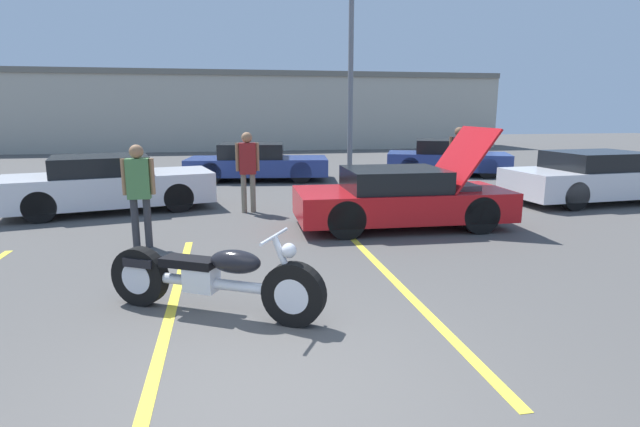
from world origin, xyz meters
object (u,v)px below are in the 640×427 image
Objects in this scene: parked_car_right_row at (599,178)px; spectator_near_motorcycle at (248,165)px; motorcycle at (213,279)px; parked_car_left_row at (109,185)px; parked_car_mid_left_row at (256,163)px; show_car_hood_open at (402,198)px; spectator_midground at (139,187)px; parked_car_mid_right_row at (446,158)px; light_pole at (353,58)px; spectator_by_show_car at (458,156)px.

spectator_near_motorcycle reaches higher than parked_car_right_row.
parked_car_left_row is at bearing 138.94° from motorcycle.
parked_car_left_row is 5.79m from parked_car_mid_left_row.
parked_car_left_row is at bearing 156.95° from show_car_hood_open.
spectator_midground is (-4.78, -0.64, 0.44)m from show_car_hood_open.
motorcycle is 11.04m from parked_car_mid_left_row.
parked_car_mid_right_row is (4.34, 7.45, 0.01)m from show_car_hood_open.
parked_car_right_row is 2.81× the size of spectator_midground.
show_car_hood_open is 6.59m from parked_car_left_row.
show_car_hood_open is at bearing -98.80° from parked_car_mid_right_row.
spectator_by_show_car is at bearing -75.34° from light_pole.
light_pole is 1.55× the size of parked_car_mid_left_row.
light_pole is 1.51× the size of parked_car_right_row.
motorcycle is 1.30× the size of spectator_by_show_car.
spectator_by_show_car is (5.40, 0.84, 0.03)m from spectator_near_motorcycle.
parked_car_right_row is 1.02× the size of parked_car_mid_left_row.
spectator_near_motorcycle is (-3.98, -6.28, -2.95)m from light_pole.
spectator_near_motorcycle is (-7.24, -5.47, 0.48)m from parked_car_mid_right_row.
motorcycle is at bearing -82.28° from parked_car_left_row.
light_pole is 4.24× the size of spectator_midground.
show_car_hood_open reaches higher than parked_car_left_row.
spectator_midground is (-5.87, -8.91, -3.00)m from light_pole.
show_car_hood_open is 2.32× the size of spectator_near_motorcycle.
spectator_by_show_car is at bearing 75.35° from motorcycle.
parked_car_mid_left_row is 2.74× the size of spectator_midground.
parked_car_left_row is at bearing -179.45° from spectator_by_show_car.
motorcycle is 3.36m from spectator_midground.
light_pole is at bearing 57.63° from spectator_near_motorcycle.
light_pole reaches higher than parked_car_mid_left_row.
spectator_by_show_car is (4.90, -4.45, 0.53)m from parked_car_mid_left_row.
spectator_near_motorcycle reaches higher than parked_car_mid_left_row.
parked_car_mid_right_row is 5.01m from spectator_by_show_car.
parked_car_mid_left_row is at bearing -163.99° from light_pole.
parked_car_mid_left_row is 8.28m from spectator_midground.
light_pole is 6.34m from spectator_by_show_car.
motorcycle is 0.51× the size of parked_car_left_row.
spectator_midground reaches higher than parked_car_mid_right_row.
motorcycle is 0.58× the size of show_car_hood_open.
light_pole reaches higher than parked_car_left_row.
spectator_midground is (-1.23, 3.07, 0.61)m from motorcycle.
motorcycle is at bearing -96.62° from spectator_near_motorcycle.
light_pole is 3.05× the size of motorcycle.
parked_car_mid_left_row is at bearing 38.50° from parked_car_left_row.
show_car_hood_open reaches higher than spectator_by_show_car.
light_pole reaches higher than spectator_midground.
spectator_by_show_car reaches higher than parked_car_mid_right_row.
show_car_hood_open is 6.04m from parked_car_right_row.
parked_car_mid_right_row is at bearing 9.14° from parked_car_mid_left_row.
parked_car_right_row is at bearing 18.04° from show_car_hood_open.
parked_car_mid_left_row is at bearing 73.16° from spectator_midground.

